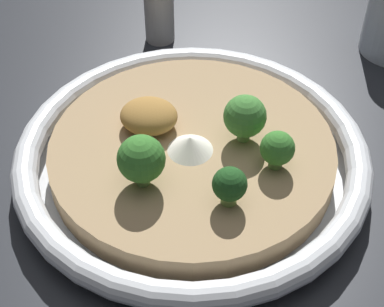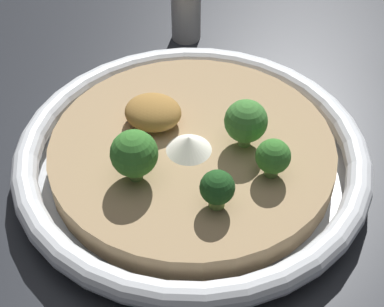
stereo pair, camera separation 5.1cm
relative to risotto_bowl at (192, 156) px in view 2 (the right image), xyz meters
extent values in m
plane|color=#23262B|center=(0.00, 0.00, -0.02)|extent=(6.00, 6.00, 0.00)
cylinder|color=silver|center=(0.00, 0.00, -0.01)|extent=(0.29, 0.29, 0.01)
torus|color=silver|center=(0.00, 0.00, 0.00)|extent=(0.31, 0.31, 0.02)
cylinder|color=tan|center=(0.00, 0.00, 0.00)|extent=(0.25, 0.25, 0.02)
cone|color=white|center=(0.00, -0.01, 0.02)|extent=(0.04, 0.04, 0.01)
ellipsoid|color=#A37538|center=(-0.04, 0.01, 0.03)|extent=(0.05, 0.05, 0.02)
cylinder|color=#668E47|center=(0.04, 0.01, 0.02)|extent=(0.02, 0.02, 0.02)
sphere|color=#428438|center=(0.04, 0.01, 0.04)|extent=(0.04, 0.04, 0.04)
cylinder|color=#668E47|center=(-0.03, -0.05, 0.02)|extent=(0.02, 0.02, 0.02)
sphere|color=#387A2D|center=(-0.03, -0.05, 0.04)|extent=(0.04, 0.04, 0.04)
cylinder|color=#759E4C|center=(0.04, -0.06, 0.02)|extent=(0.02, 0.02, 0.01)
sphere|color=#1E4C1E|center=(0.04, -0.06, 0.04)|extent=(0.03, 0.03, 0.03)
cylinder|color=#668E47|center=(0.07, -0.01, 0.02)|extent=(0.01, 0.01, 0.01)
sphere|color=#387A2D|center=(0.07, -0.01, 0.04)|extent=(0.03, 0.03, 0.03)
cylinder|color=#9E9993|center=(-0.08, 0.20, 0.02)|extent=(0.03, 0.03, 0.07)
camera|label=1|loc=(0.07, -0.36, 0.36)|focal=55.00mm
camera|label=2|loc=(0.12, -0.35, 0.36)|focal=55.00mm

